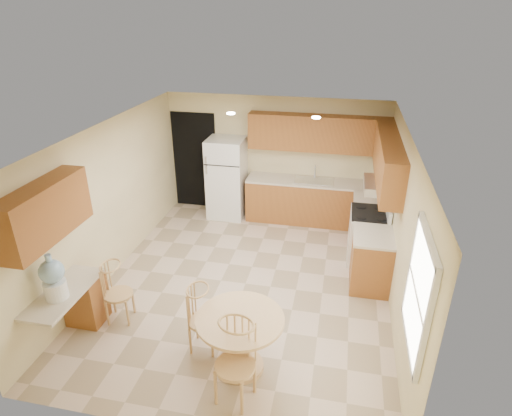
% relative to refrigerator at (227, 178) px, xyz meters
% --- Properties ---
extents(floor, '(5.50, 5.50, 0.00)m').
position_rel_refrigerator_xyz_m(floor, '(0.95, -2.40, -0.84)').
color(floor, '#C7AB90').
rests_on(floor, ground).
extents(ceiling, '(4.50, 5.50, 0.02)m').
position_rel_refrigerator_xyz_m(ceiling, '(0.95, -2.40, 1.66)').
color(ceiling, white).
rests_on(ceiling, wall_back).
extents(wall_back, '(4.50, 0.02, 2.50)m').
position_rel_refrigerator_xyz_m(wall_back, '(0.95, 0.35, 0.41)').
color(wall_back, beige).
rests_on(wall_back, floor).
extents(wall_front, '(4.50, 0.02, 2.50)m').
position_rel_refrigerator_xyz_m(wall_front, '(0.95, -5.15, 0.41)').
color(wall_front, beige).
rests_on(wall_front, floor).
extents(wall_left, '(0.02, 5.50, 2.50)m').
position_rel_refrigerator_xyz_m(wall_left, '(-1.30, -2.40, 0.41)').
color(wall_left, beige).
rests_on(wall_left, floor).
extents(wall_right, '(0.02, 5.50, 2.50)m').
position_rel_refrigerator_xyz_m(wall_right, '(3.20, -2.40, 0.41)').
color(wall_right, beige).
rests_on(wall_right, floor).
extents(doorway, '(0.90, 0.02, 2.10)m').
position_rel_refrigerator_xyz_m(doorway, '(-0.80, 0.34, 0.21)').
color(doorway, black).
rests_on(doorway, floor).
extents(base_cab_back, '(2.75, 0.60, 0.87)m').
position_rel_refrigerator_xyz_m(base_cab_back, '(1.83, 0.05, -0.41)').
color(base_cab_back, '#9F5E28').
rests_on(base_cab_back, floor).
extents(counter_back, '(2.75, 0.63, 0.04)m').
position_rel_refrigerator_xyz_m(counter_back, '(1.83, 0.05, 0.05)').
color(counter_back, beige).
rests_on(counter_back, base_cab_back).
extents(base_cab_right_a, '(0.60, 0.59, 0.87)m').
position_rel_refrigerator_xyz_m(base_cab_right_a, '(2.90, -0.54, -0.41)').
color(base_cab_right_a, '#9F5E28').
rests_on(base_cab_right_a, floor).
extents(counter_right_a, '(0.63, 0.59, 0.04)m').
position_rel_refrigerator_xyz_m(counter_right_a, '(2.90, -0.54, 0.05)').
color(counter_right_a, beige).
rests_on(counter_right_a, base_cab_right_a).
extents(base_cab_right_b, '(0.60, 0.80, 0.87)m').
position_rel_refrigerator_xyz_m(base_cab_right_b, '(2.90, -2.00, -0.41)').
color(base_cab_right_b, '#9F5E28').
rests_on(base_cab_right_b, floor).
extents(counter_right_b, '(0.63, 0.80, 0.04)m').
position_rel_refrigerator_xyz_m(counter_right_b, '(2.90, -2.00, 0.05)').
color(counter_right_b, beige).
rests_on(counter_right_b, base_cab_right_b).
extents(upper_cab_back, '(2.75, 0.33, 0.70)m').
position_rel_refrigerator_xyz_m(upper_cab_back, '(1.83, 0.19, 1.01)').
color(upper_cab_back, '#9F5E28').
rests_on(upper_cab_back, wall_back).
extents(upper_cab_right, '(0.33, 2.42, 0.70)m').
position_rel_refrigerator_xyz_m(upper_cab_right, '(3.04, -1.19, 1.01)').
color(upper_cab_right, '#9F5E28').
rests_on(upper_cab_right, wall_right).
extents(upper_cab_left, '(0.33, 1.40, 0.70)m').
position_rel_refrigerator_xyz_m(upper_cab_left, '(-1.13, -4.00, 1.01)').
color(upper_cab_left, '#9F5E28').
rests_on(upper_cab_left, wall_left).
extents(sink, '(0.78, 0.44, 0.01)m').
position_rel_refrigerator_xyz_m(sink, '(1.80, 0.05, 0.07)').
color(sink, silver).
rests_on(sink, counter_back).
extents(range_hood, '(0.50, 0.76, 0.14)m').
position_rel_refrigerator_xyz_m(range_hood, '(2.95, -1.22, 0.58)').
color(range_hood, silver).
rests_on(range_hood, upper_cab_right).
extents(desk_pedestal, '(0.48, 0.42, 0.72)m').
position_rel_refrigerator_xyz_m(desk_pedestal, '(-1.05, -3.72, -0.48)').
color(desk_pedestal, '#9F5E28').
rests_on(desk_pedestal, floor).
extents(desk_top, '(0.50, 1.20, 0.04)m').
position_rel_refrigerator_xyz_m(desk_top, '(-1.05, -4.10, -0.09)').
color(desk_top, beige).
rests_on(desk_top, desk_pedestal).
extents(window, '(0.06, 1.12, 1.30)m').
position_rel_refrigerator_xyz_m(window, '(3.18, -4.25, 0.66)').
color(window, white).
rests_on(window, wall_right).
extents(can_light_a, '(0.14, 0.14, 0.02)m').
position_rel_refrigerator_xyz_m(can_light_a, '(0.45, -1.20, 1.64)').
color(can_light_a, white).
rests_on(can_light_a, ceiling).
extents(can_light_b, '(0.14, 0.14, 0.02)m').
position_rel_refrigerator_xyz_m(can_light_b, '(1.85, -1.20, 1.64)').
color(can_light_b, white).
rests_on(can_light_b, ceiling).
extents(refrigerator, '(0.74, 0.72, 1.68)m').
position_rel_refrigerator_xyz_m(refrigerator, '(0.00, 0.00, 0.00)').
color(refrigerator, white).
rests_on(refrigerator, floor).
extents(stove, '(0.65, 0.76, 1.09)m').
position_rel_refrigerator_xyz_m(stove, '(2.88, -1.22, -0.37)').
color(stove, white).
rests_on(stove, floor).
extents(dining_table, '(1.05, 1.05, 0.78)m').
position_rel_refrigerator_xyz_m(dining_table, '(1.30, -4.14, -0.33)').
color(dining_table, tan).
rests_on(dining_table, floor).
extents(chair_table_a, '(0.41, 0.52, 0.92)m').
position_rel_refrigerator_xyz_m(chair_table_a, '(0.75, -3.98, -0.28)').
color(chair_table_a, tan).
rests_on(chair_table_a, floor).
extents(chair_table_b, '(0.46, 0.48, 1.04)m').
position_rel_refrigerator_xyz_m(chair_table_b, '(1.35, -4.70, -0.21)').
color(chair_table_b, tan).
rests_on(chair_table_b, floor).
extents(chair_desk, '(0.40, 0.52, 0.90)m').
position_rel_refrigerator_xyz_m(chair_desk, '(-0.60, -3.69, -0.29)').
color(chair_desk, tan).
rests_on(chair_desk, floor).
extents(water_crock, '(0.30, 0.30, 0.63)m').
position_rel_refrigerator_xyz_m(water_crock, '(-1.05, -4.22, 0.21)').
color(water_crock, white).
rests_on(water_crock, desk_top).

